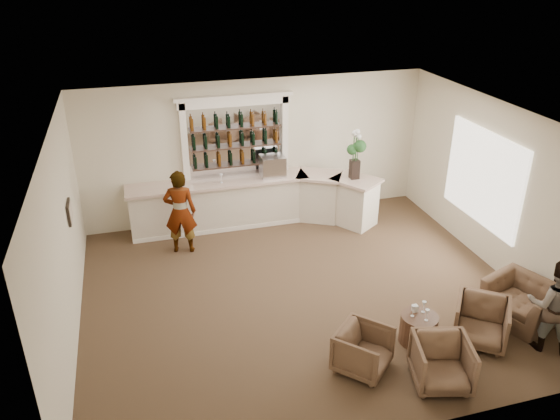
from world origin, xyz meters
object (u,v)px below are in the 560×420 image
(bar_counter, at_px, (256,202))
(armchair_left, at_px, (363,350))
(armchair_far, at_px, (522,302))
(espresso_machine, at_px, (273,166))
(flower_vase, at_px, (356,151))
(armchair_center, at_px, (442,363))
(sommelier, at_px, (180,212))
(cocktail_table, at_px, (418,329))
(guest, at_px, (553,305))
(armchair_right, at_px, (481,322))

(bar_counter, distance_m, armchair_left, 5.24)
(armchair_far, xyz_separation_m, espresso_machine, (-3.13, 4.90, 1.02))
(bar_counter, distance_m, armchair_far, 5.99)
(flower_vase, bearing_deg, bar_counter, 165.86)
(armchair_left, xyz_separation_m, armchair_far, (3.15, 0.41, 0.01))
(espresso_machine, bearing_deg, armchair_center, -79.25)
(bar_counter, relative_size, flower_vase, 4.93)
(sommelier, bearing_deg, bar_counter, -144.24)
(cocktail_table, relative_size, armchair_left, 0.78)
(guest, height_order, espresso_machine, espresso_machine)
(cocktail_table, distance_m, flower_vase, 4.62)
(cocktail_table, bearing_deg, guest, -19.35)
(cocktail_table, bearing_deg, flower_vase, 81.76)
(armchair_right, distance_m, espresso_machine, 5.72)
(sommelier, distance_m, armchair_right, 6.16)
(armchair_left, height_order, armchair_center, armchair_center)
(guest, bearing_deg, cocktail_table, 15.91)
(armchair_center, bearing_deg, guest, 22.71)
(cocktail_table, xyz_separation_m, guest, (1.92, -0.67, 0.55))
(sommelier, height_order, armchair_center, sommelier)
(armchair_far, bearing_deg, guest, -28.01)
(guest, bearing_deg, armchair_right, 12.08)
(espresso_machine, bearing_deg, flower_vase, -18.55)
(guest, bearing_deg, armchair_left, 29.35)
(guest, bearing_deg, espresso_machine, -26.33)
(bar_counter, bearing_deg, flower_vase, -14.14)
(armchair_left, distance_m, armchair_right, 2.12)
(cocktail_table, relative_size, sommelier, 0.33)
(sommelier, distance_m, armchair_left, 4.99)
(cocktail_table, relative_size, armchair_far, 0.54)
(armchair_far, bearing_deg, armchair_left, -103.56)
(armchair_left, bearing_deg, sommelier, 73.11)
(cocktail_table, height_order, armchair_left, armchair_left)
(bar_counter, xyz_separation_m, armchair_far, (3.56, -4.81, -0.21))
(armchair_left, relative_size, flower_vase, 0.67)
(espresso_machine, bearing_deg, armchair_far, -55.93)
(cocktail_table, bearing_deg, armchair_far, 1.49)
(cocktail_table, distance_m, armchair_far, 2.01)
(armchair_right, bearing_deg, bar_counter, 153.75)
(cocktail_table, bearing_deg, sommelier, 129.43)
(sommelier, xyz_separation_m, armchair_far, (5.36, -4.03, -0.55))
(bar_counter, relative_size, armchair_far, 5.12)
(cocktail_table, bearing_deg, espresso_machine, 102.78)
(bar_counter, height_order, armchair_left, bar_counter)
(sommelier, distance_m, espresso_machine, 2.44)
(espresso_machine, xyz_separation_m, flower_vase, (1.75, -0.64, 0.41))
(armchair_left, relative_size, armchair_right, 0.92)
(sommelier, height_order, guest, sommelier)
(cocktail_table, xyz_separation_m, armchair_far, (2.01, 0.05, 0.11))
(bar_counter, xyz_separation_m, flower_vase, (2.18, -0.55, 1.22))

